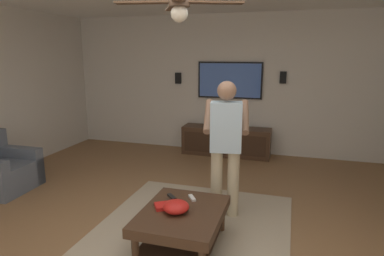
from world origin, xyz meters
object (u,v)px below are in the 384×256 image
(wall_speaker_left, at_px, (283,77))
(wall_speaker_right, at_px, (178,78))
(armchair, at_px, (0,171))
(coffee_table, at_px, (182,220))
(person_standing, at_px, (226,141))
(bowl, at_px, (176,207))
(remote_white, at_px, (192,198))
(remote_black, at_px, (172,197))
(vase_round, at_px, (216,121))
(book, at_px, (166,206))
(media_console, at_px, (226,141))
(ceiling_fan, at_px, (179,5))
(tv, at_px, (230,80))

(wall_speaker_left, bearing_deg, wall_speaker_right, 90.00)
(armchair, distance_m, wall_speaker_left, 4.94)
(coffee_table, xyz_separation_m, person_standing, (0.82, -0.27, 0.64))
(bowl, xyz_separation_m, remote_white, (0.34, -0.06, -0.05))
(remote_black, bearing_deg, wall_speaker_left, 116.71)
(remote_black, xyz_separation_m, vase_round, (3.02, 0.19, 0.25))
(book, xyz_separation_m, wall_speaker_left, (3.52, -0.98, 1.10))
(book, bearing_deg, wall_speaker_left, -138.22)
(bowl, xyz_separation_m, wall_speaker_right, (3.59, 1.22, 1.00))
(coffee_table, xyz_separation_m, media_console, (3.29, 0.20, -0.02))
(book, xyz_separation_m, ceiling_fan, (0.12, -0.11, 1.95))
(coffee_table, distance_m, media_console, 3.29)
(armchair, height_order, bowl, armchair)
(remote_white, height_order, wall_speaker_left, wall_speaker_left)
(tv, height_order, vase_round, tv)
(tv, relative_size, wall_speaker_right, 5.71)
(armchair, height_order, media_console, armchair)
(media_console, bearing_deg, person_standing, 10.73)
(wall_speaker_left, bearing_deg, person_standing, 168.98)
(armchair, bearing_deg, remote_white, -8.52)
(bowl, bearing_deg, wall_speaker_left, -13.25)
(person_standing, xyz_separation_m, vase_round, (2.45, 0.67, -0.27))
(person_standing, relative_size, remote_white, 10.93)
(media_console, distance_m, wall_speaker_left, 1.61)
(media_console, relative_size, remote_white, 11.33)
(remote_white, bearing_deg, armchair, -130.97)
(armchair, relative_size, vase_round, 3.81)
(ceiling_fan, bearing_deg, tv, 2.21)
(media_console, xyz_separation_m, remote_black, (-3.04, 0.01, 0.14))
(vase_round, bearing_deg, media_console, -84.85)
(coffee_table, height_order, remote_white, remote_white)
(wall_speaker_left, height_order, ceiling_fan, ceiling_fan)
(book, bearing_deg, tv, -122.37)
(person_standing, distance_m, wall_speaker_right, 3.17)
(bowl, bearing_deg, person_standing, -19.96)
(ceiling_fan, bearing_deg, vase_round, 6.00)
(wall_speaker_left, bearing_deg, coffee_table, 167.25)
(remote_white, height_order, book, book)
(vase_round, bearing_deg, person_standing, -164.80)
(wall_speaker_right, bearing_deg, person_standing, -150.58)
(media_console, height_order, vase_round, vase_round)
(remote_white, xyz_separation_m, vase_round, (2.98, 0.41, 0.25))
(remote_black, distance_m, wall_speaker_right, 3.61)
(armchair, relative_size, remote_white, 5.59)
(person_standing, xyz_separation_m, ceiling_fan, (-0.68, 0.34, 1.44))
(armchair, xyz_separation_m, remote_white, (-0.34, -3.02, 0.13))
(coffee_table, xyz_separation_m, ceiling_fan, (0.14, 0.07, 2.07))
(media_console, height_order, remote_black, media_console)
(coffee_table, height_order, bowl, bowl)
(person_standing, bearing_deg, media_console, 0.73)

